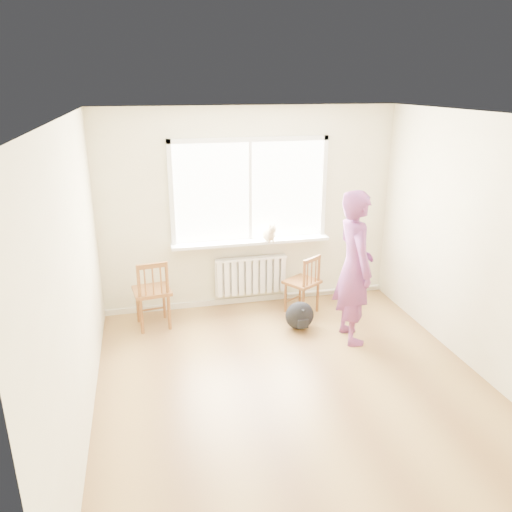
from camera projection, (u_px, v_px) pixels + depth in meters
floor at (297, 391)px, 5.08m from camera, size 4.50×4.50×0.00m
ceiling at (306, 116)px, 4.19m from camera, size 4.50×4.50×0.00m
back_wall at (249, 210)px, 6.71m from camera, size 4.00×0.01×2.70m
window at (250, 187)px, 6.58m from camera, size 2.12×0.05×1.42m
windowsill at (251, 242)px, 6.74m from camera, size 2.15×0.22×0.04m
radiator at (251, 275)px, 6.92m from camera, size 1.00×0.12×0.55m
heating_pipe at (334, 290)px, 7.34m from camera, size 1.40×0.04×0.04m
baseboard at (250, 299)px, 7.13m from camera, size 4.00×0.03×0.08m
chair_left at (153, 294)px, 6.25m from camera, size 0.50×0.49×0.91m
chair_right at (305, 284)px, 6.67m from camera, size 0.55×0.54×0.82m
person at (354, 268)px, 5.83m from camera, size 0.46×0.68×1.84m
cat at (269, 233)px, 6.67m from camera, size 0.21×0.41×0.27m
backpack at (300, 315)px, 6.30m from camera, size 0.40×0.32×0.37m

